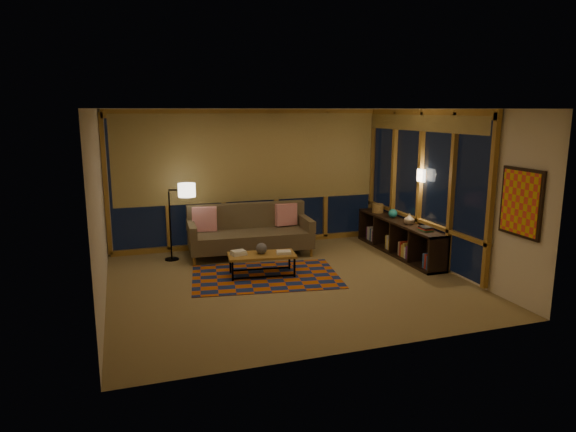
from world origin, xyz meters
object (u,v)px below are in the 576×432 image
object	(u,v)px
sofa	(250,231)
floor_lamp	(170,222)
bookshelf	(399,237)
coffee_table	(262,265)

from	to	relation	value
sofa	floor_lamp	world-z (taller)	floor_lamp
sofa	bookshelf	world-z (taller)	sofa
sofa	floor_lamp	xyz separation A→B (m)	(-1.44, 0.18, 0.24)
coffee_table	floor_lamp	distance (m)	2.00
floor_lamp	bookshelf	size ratio (longest dim) A/B	0.54
sofa	floor_lamp	size ratio (longest dim) A/B	1.60
sofa	bookshelf	bearing A→B (deg)	-13.16
floor_lamp	coffee_table	bearing A→B (deg)	-26.50
coffee_table	bookshelf	xyz separation A→B (m)	(2.80, 0.43, 0.14)
floor_lamp	bookshelf	world-z (taller)	floor_lamp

